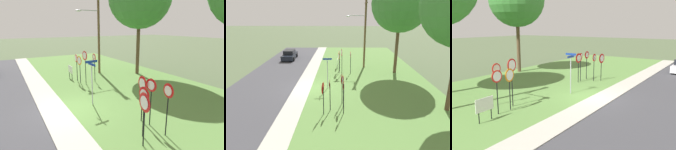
{
  "view_description": "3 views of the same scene",
  "coord_description": "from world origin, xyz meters",
  "views": [
    {
      "loc": [
        10.44,
        -3.01,
        4.97
      ],
      "look_at": [
        -0.83,
        3.56,
        1.57
      ],
      "focal_mm": 29.92,
      "sensor_mm": 36.0,
      "label": 1
    },
    {
      "loc": [
        18.06,
        2.83,
        7.13
      ],
      "look_at": [
        -0.14,
        2.58,
        1.29
      ],
      "focal_mm": 32.52,
      "sensor_mm": 36.0,
      "label": 2
    },
    {
      "loc": [
        -14.53,
        -7.56,
        4.85
      ],
      "look_at": [
        0.35,
        2.38,
        1.25
      ],
      "focal_mm": 39.67,
      "sensor_mm": 36.0,
      "label": 3
    }
  ],
  "objects": [
    {
      "name": "stop_sign_far_center",
      "position": [
        -4.87,
        2.61,
        1.81
      ],
      "size": [
        0.76,
        0.14,
        2.43
      ],
      "rotation": [
        0.0,
        0.0,
        0.16
      ],
      "color": "black",
      "rests_on": "grass_median"
    },
    {
      "name": "grass_median",
      "position": [
        0.0,
        6.0,
        0.02
      ],
      "size": [
        44.0,
        12.0,
        0.04
      ],
      "primitive_type": "cube",
      "color": "#567F3D",
      "rests_on": "ground_plane"
    },
    {
      "name": "notice_board",
      "position": [
        -6.85,
        2.39,
        0.87
      ],
      "size": [
        1.1,
        0.06,
        1.25
      ],
      "rotation": [
        0.0,
        0.0,
        0.01
      ],
      "color": "black",
      "rests_on": "grass_median"
    },
    {
      "name": "yield_sign_near_left",
      "position": [
        3.37,
        2.91,
        1.92
      ],
      "size": [
        0.81,
        0.14,
        2.51
      ],
      "rotation": [
        0.0,
        0.0,
        -0.14
      ],
      "color": "black",
      "rests_on": "grass_median"
    },
    {
      "name": "ground_plane",
      "position": [
        0.0,
        0.0,
        0.0
      ],
      "size": [
        160.0,
        160.0,
        0.0
      ],
      "primitive_type": "plane",
      "color": "#4C5B3D"
    },
    {
      "name": "street_name_post",
      "position": [
        0.02,
        1.6,
        1.77
      ],
      "size": [
        0.96,
        0.82,
        2.91
      ],
      "rotation": [
        0.0,
        0.0,
        0.07
      ],
      "color": "#9EA0A8",
      "rests_on": "grass_median"
    },
    {
      "name": "yield_sign_far_left",
      "position": [
        4.55,
        2.03,
        1.83
      ],
      "size": [
        0.68,
        0.1,
        2.41
      ],
      "rotation": [
        0.0,
        0.0,
        0.01
      ],
      "color": "black",
      "rests_on": "grass_median"
    },
    {
      "name": "yield_sign_center",
      "position": [
        3.92,
        3.01,
        1.88
      ],
      "size": [
        0.66,
        0.12,
        2.49
      ],
      "rotation": [
        0.0,
        0.0,
        0.13
      ],
      "color": "black",
      "rests_on": "grass_median"
    },
    {
      "name": "yield_sign_far_right",
      "position": [
        5.01,
        3.01,
        1.92
      ],
      "size": [
        0.67,
        0.12,
        2.54
      ],
      "rotation": [
        0.0,
        0.0,
        -0.1
      ],
      "color": "black",
      "rests_on": "grass_median"
    },
    {
      "name": "stop_sign_near_right",
      "position": [
        -4.65,
        3.94,
        1.9
      ],
      "size": [
        0.66,
        0.09,
        2.59
      ],
      "rotation": [
        0.0,
        0.0,
        0.01
      ],
      "color": "black",
      "rests_on": "grass_median"
    },
    {
      "name": "stop_sign_far_left",
      "position": [
        -5.75,
        2.65,
        1.82
      ],
      "size": [
        0.68,
        0.1,
        2.47
      ],
      "rotation": [
        0.0,
        0.0,
        -0.05
      ],
      "color": "black",
      "rests_on": "grass_median"
    },
    {
      "name": "road_asphalt",
      "position": [
        0.0,
        -4.8,
        0.01
      ],
      "size": [
        44.0,
        6.4,
        0.01
      ],
      "primitive_type": "cube",
      "color": "#3D3D42",
      "rests_on": "ground_plane"
    },
    {
      "name": "yield_sign_near_right",
      "position": [
        5.11,
        1.59,
        1.83
      ],
      "size": [
        0.82,
        0.14,
        2.4
      ],
      "rotation": [
        0.0,
        0.0,
        -0.14
      ],
      "color": "black",
      "rests_on": "grass_median"
    },
    {
      "name": "stop_sign_near_left",
      "position": [
        -4.36,
        2.93,
        2.18
      ],
      "size": [
        0.77,
        0.13,
        2.91
      ],
      "rotation": [
        0.0,
        0.0,
        0.13
      ],
      "color": "black",
      "rests_on": "grass_median"
    },
    {
      "name": "sidewalk_strip",
      "position": [
        0.0,
        -0.8,
        0.03
      ],
      "size": [
        44.0,
        1.6,
        0.06
      ],
      "primitive_type": "cube",
      "color": "#ADAA9E",
      "rests_on": "ground_plane"
    }
  ]
}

